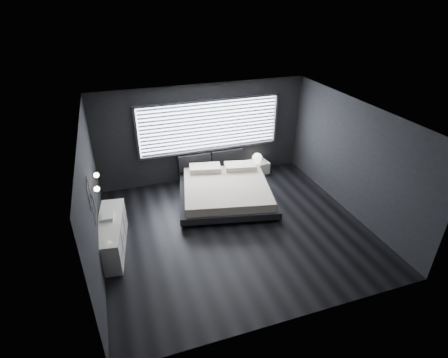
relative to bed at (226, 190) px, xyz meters
name	(u,v)px	position (x,y,z in m)	size (l,w,h in m)	color
room	(236,177)	(-0.21, -1.30, 1.11)	(6.04, 6.00, 2.80)	black
window	(210,126)	(-0.01, 1.40, 1.32)	(4.14, 0.09, 1.52)	white
headboard	(211,160)	(-0.01, 1.34, 0.28)	(1.96, 0.16, 0.52)	black
sconce_near	(97,189)	(-3.09, -1.25, 1.31)	(0.18, 0.11, 0.11)	silver
sconce_far	(96,175)	(-3.09, -0.65, 1.31)	(0.18, 0.11, 0.11)	silver
wall_art_upper	(89,194)	(-3.18, -1.85, 1.56)	(0.01, 0.48, 0.48)	#47474C
wall_art_lower	(94,209)	(-3.18, -1.60, 1.09)	(0.01, 0.48, 0.48)	#47474C
bed	(226,190)	(0.00, 0.00, 0.00)	(2.89, 2.80, 0.64)	black
nightstand	(257,167)	(1.43, 1.20, -0.12)	(0.61, 0.51, 0.36)	white
orb_lamp	(257,158)	(1.39, 1.16, 0.22)	(0.30, 0.30, 0.30)	white
dresser	(112,235)	(-2.98, -1.13, 0.06)	(0.74, 1.84, 0.72)	white
book_stack	(107,216)	(-3.01, -0.96, 0.46)	(0.33, 0.40, 0.07)	silver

